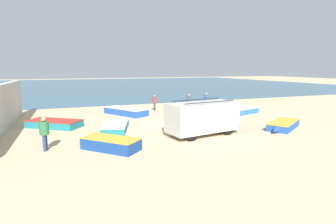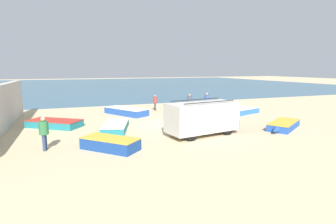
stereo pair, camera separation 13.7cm
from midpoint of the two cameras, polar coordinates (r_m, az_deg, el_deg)
name	(u,v)px [view 1 (the left image)]	position (r m, az deg, el deg)	size (l,w,h in m)	color
ground_plane	(163,125)	(20.17, -1.35, -2.83)	(200.00, 200.00, 0.00)	tan
sea_water	(95,85)	(71.00, -15.73, 5.67)	(120.00, 80.00, 0.01)	#33607A
parked_van	(203,117)	(17.15, 7.39, -1.10)	(5.04, 2.68, 2.27)	beige
fishing_rowboat_0	(188,114)	(23.67, 4.16, -0.33)	(1.89, 5.01, 0.55)	#2D66AD
fishing_rowboat_1	(53,124)	(21.21, -23.94, -2.31)	(4.48, 3.66, 0.53)	#1E757F
fishing_rowboat_2	(283,125)	(20.63, 23.57, -2.63)	(4.16, 3.08, 0.51)	#234CA3
fishing_rowboat_3	(109,143)	(14.53, -13.02, -6.68)	(3.30, 3.37, 0.64)	navy
fishing_rowboat_4	(124,111)	(25.08, -9.61, 0.19)	(3.70, 5.27, 0.62)	#234CA3
fishing_rowboat_5	(240,111)	(25.97, 15.22, 0.21)	(5.17, 2.84, 0.53)	#2D66AD
fishing_rowboat_6	(116,126)	(18.98, -11.48, -3.05)	(2.57, 4.56, 0.49)	#1E757F
fisherman_0	(206,99)	(28.14, 8.17, 2.72)	(0.45, 0.45, 1.73)	#38383D
fisherman_1	(189,100)	(27.52, 4.45, 2.56)	(0.44, 0.44, 1.67)	navy
fisherman_2	(155,101)	(26.88, -3.10, 2.35)	(0.43, 0.43, 1.62)	#38383D
fisherman_3	(44,131)	(15.18, -25.58, -3.70)	(0.48, 0.48, 1.82)	navy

